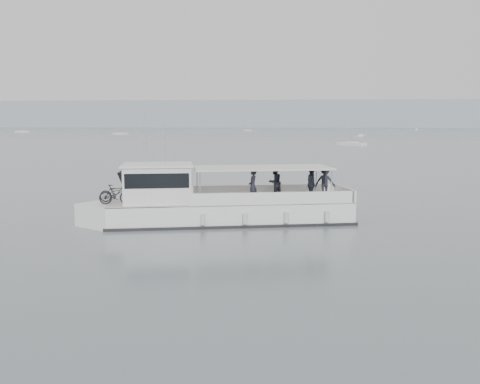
{
  "coord_description": "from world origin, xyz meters",
  "views": [
    {
      "loc": [
        5.17,
        -28.31,
        5.16
      ],
      "look_at": [
        2.78,
        -1.07,
        1.6
      ],
      "focal_mm": 40.0,
      "sensor_mm": 36.0,
      "label": 1
    }
  ],
  "objects": [
    {
      "name": "ground",
      "position": [
        0.0,
        0.0,
        0.0
      ],
      "size": [
        1400.0,
        1400.0,
        0.0
      ],
      "primitive_type": "plane",
      "color": "slate",
      "rests_on": "ground"
    },
    {
      "name": "headland",
      "position": [
        0.0,
        560.0,
        14.0
      ],
      "size": [
        1400.0,
        90.0,
        28.0
      ],
      "primitive_type": "cube",
      "color": "#939EA8",
      "rests_on": "ground"
    },
    {
      "name": "tour_boat",
      "position": [
        1.07,
        -1.33,
        0.97
      ],
      "size": [
        14.19,
        6.04,
        5.93
      ],
      "rotation": [
        0.0,
        0.0,
        0.22
      ],
      "color": "white",
      "rests_on": "ground"
    },
    {
      "name": "moored_fleet",
      "position": [
        -24.28,
        197.41,
        0.36
      ],
      "size": [
        473.48,
        348.83,
        11.11
      ],
      "color": "white",
      "rests_on": "ground"
    }
  ]
}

